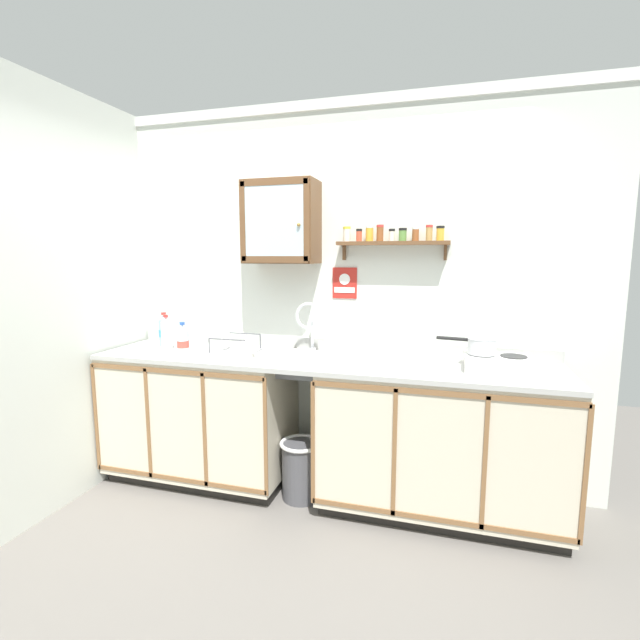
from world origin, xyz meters
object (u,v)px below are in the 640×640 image
object	(u,v)px
sink	(302,357)
mug	(248,349)
bottle_water_clear_2	(183,340)
dish_rack	(234,349)
hot_plate_stove	(497,363)
bottle_opaque_white_0	(167,334)
bottle_water_blue_1	(164,331)
wall_cabinet	(281,222)
saucepan	(481,345)
warning_sign	(345,283)
trash_bin	(301,469)

from	to	relation	value
sink	mug	bearing A→B (deg)	-162.67
bottle_water_clear_2	dish_rack	distance (m)	0.36
hot_plate_stove	sink	bearing A→B (deg)	179.69
bottle_opaque_white_0	bottle_water_clear_2	bearing A→B (deg)	-27.65
dish_rack	bottle_water_blue_1	bearing A→B (deg)	174.40
wall_cabinet	mug	bearing A→B (deg)	-122.66
bottle_water_clear_2	mug	distance (m)	0.47
sink	dish_rack	distance (m)	0.50
bottle_water_clear_2	mug	xyz separation A→B (m)	(0.46, 0.05, -0.04)
bottle_opaque_white_0	dish_rack	bearing A→B (deg)	5.64
hot_plate_stove	dish_rack	size ratio (longest dim) A/B	1.29
saucepan	wall_cabinet	xyz separation A→B (m)	(-1.33, 0.12, 0.76)
sink	hot_plate_stove	distance (m)	1.23
bottle_water_clear_2	hot_plate_stove	bearing A→B (deg)	4.31
saucepan	bottle_water_clear_2	bearing A→B (deg)	-174.76
warning_sign	hot_plate_stove	bearing A→B (deg)	-15.38
wall_cabinet	trash_bin	size ratio (longest dim) A/B	1.41
dish_rack	mug	bearing A→B (deg)	-34.19
sink	trash_bin	size ratio (longest dim) A/B	1.30
bottle_water_blue_1	saucepan	bearing A→B (deg)	-0.95
sink	saucepan	distance (m)	1.15
saucepan	mug	distance (m)	1.49
bottle_water_blue_1	mug	xyz separation A→B (m)	(0.76, -0.16, -0.06)
bottle_water_blue_1	mug	size ratio (longest dim) A/B	2.07
sink	wall_cabinet	size ratio (longest dim) A/B	0.92
hot_plate_stove	wall_cabinet	size ratio (longest dim) A/B	0.68
warning_sign	trash_bin	bearing A→B (deg)	-115.95
sink	warning_sign	world-z (taller)	warning_sign
bottle_opaque_white_0	wall_cabinet	size ratio (longest dim) A/B	0.45
hot_plate_stove	trash_bin	distance (m)	1.43
wall_cabinet	warning_sign	distance (m)	0.61
sink	wall_cabinet	distance (m)	0.93
trash_bin	bottle_water_blue_1	bearing A→B (deg)	170.54
hot_plate_stove	trash_bin	xyz separation A→B (m)	(-1.20, -0.13, -0.77)
warning_sign	trash_bin	distance (m)	1.30
sink	bottle_opaque_white_0	size ratio (longest dim) A/B	2.02
saucepan	bottle_water_clear_2	size ratio (longest dim) A/B	1.58
bottle_opaque_white_0	wall_cabinet	xyz separation A→B (m)	(0.82, 0.19, 0.79)
sink	mug	xyz separation A→B (m)	(-0.35, -0.11, 0.06)
bottle_water_blue_1	mug	world-z (taller)	bottle_water_blue_1
sink	bottle_water_clear_2	world-z (taller)	sink
wall_cabinet	bottle_water_blue_1	bearing A→B (deg)	-174.89
sink	wall_cabinet	bearing A→B (deg)	144.02
sink	mug	size ratio (longest dim) A/B	4.17
dish_rack	trash_bin	bearing A→B (deg)	-13.75
hot_plate_stove	dish_rack	world-z (taller)	dish_rack
bottle_water_clear_2	warning_sign	bearing A→B (deg)	22.46
bottle_opaque_white_0	dish_rack	distance (m)	0.52
sink	saucepan	bearing A→B (deg)	0.90
trash_bin	sink	bearing A→B (deg)	104.39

